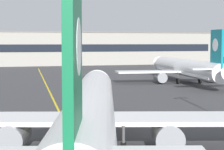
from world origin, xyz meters
name	(u,v)px	position (x,y,z in m)	size (l,w,h in m)	color
taxiway_centreline	(62,118)	(0.00, 30.00, 0.00)	(0.30, 180.00, 0.01)	yellow
airliner_foreground	(90,112)	(0.18, 14.42, 3.37)	(32.19, 40.92, 11.65)	white
airliner_background	(186,68)	(31.81, 63.30, 3.24)	(31.03, 39.92, 11.20)	white
terminal_building	(29,49)	(2.55, 138.65, 6.49)	(150.43, 12.40, 12.96)	#9E998E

